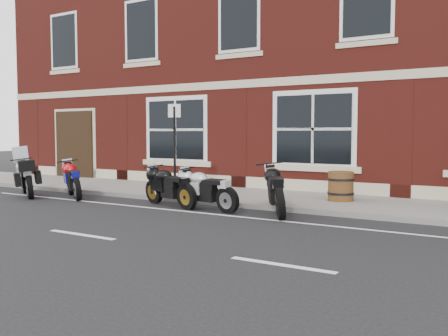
% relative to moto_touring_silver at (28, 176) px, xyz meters
% --- Properties ---
extents(ground, '(80.00, 80.00, 0.00)m').
position_rel_moto_touring_silver_xyz_m(ground, '(5.73, -0.19, -0.59)').
color(ground, black).
rests_on(ground, ground).
extents(sidewalk, '(30.00, 3.00, 0.12)m').
position_rel_moto_touring_silver_xyz_m(sidewalk, '(5.73, 2.81, -0.53)').
color(sidewalk, slate).
rests_on(sidewalk, ground).
extents(kerb, '(30.00, 0.16, 0.12)m').
position_rel_moto_touring_silver_xyz_m(kerb, '(5.73, 1.23, -0.53)').
color(kerb, slate).
rests_on(kerb, ground).
extents(pub_building, '(24.00, 12.00, 12.00)m').
position_rel_moto_touring_silver_xyz_m(pub_building, '(5.73, 10.31, 5.41)').
color(pub_building, maroon).
rests_on(pub_building, ground).
extents(moto_touring_silver, '(1.95, 1.28, 1.45)m').
position_rel_moto_touring_silver_xyz_m(moto_touring_silver, '(0.00, 0.00, 0.00)').
color(moto_touring_silver, black).
rests_on(moto_touring_silver, ground).
extents(moto_sport_red, '(1.85, 1.30, 0.96)m').
position_rel_moto_touring_silver_xyz_m(moto_sport_red, '(1.49, 0.44, -0.04)').
color(moto_sport_red, black).
rests_on(moto_sport_red, ground).
extents(moto_sport_black, '(2.00, 0.73, 0.93)m').
position_rel_moto_touring_silver_xyz_m(moto_sport_black, '(4.90, 0.51, -0.06)').
color(moto_sport_black, black).
rests_on(moto_sport_black, ground).
extents(moto_sport_silver, '(2.02, 0.53, 0.92)m').
position_rel_moto_touring_silver_xyz_m(moto_sport_silver, '(6.02, 0.45, -0.07)').
color(moto_sport_silver, black).
rests_on(moto_sport_silver, ground).
extents(moto_naked_black, '(1.35, 2.05, 1.05)m').
position_rel_moto_touring_silver_xyz_m(moto_naked_black, '(7.74, 0.85, 0.01)').
color(moto_naked_black, black).
rests_on(moto_naked_black, ground).
extents(barrel_planter, '(0.68, 0.68, 0.75)m').
position_rel_moto_touring_silver_xyz_m(barrel_planter, '(8.55, 2.92, -0.10)').
color(barrel_planter, '#4C3914').
rests_on(barrel_planter, sidewalk).
extents(parking_sign, '(0.35, 0.13, 2.52)m').
position_rel_moto_touring_silver_xyz_m(parking_sign, '(4.42, 1.36, 0.98)').
color(parking_sign, black).
rests_on(parking_sign, sidewalk).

